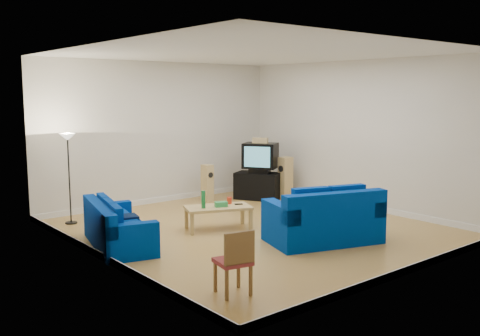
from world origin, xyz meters
TOP-DOWN VIEW (x-y plane):
  - room at (0.00, 0.00)m, footprint 6.01×6.51m
  - sofa_three_seat at (-2.48, 0.58)m, footprint 1.24×2.03m
  - sofa_loveseat at (0.34, -1.43)m, footprint 2.06×1.54m
  - coffee_table at (-0.52, 0.40)m, footprint 1.33×1.00m
  - bottle at (-0.82, 0.44)m, footprint 0.10×0.10m
  - tissue_box at (-0.50, 0.33)m, footprint 0.26×0.20m
  - red_canister at (-0.22, 0.45)m, footprint 0.12×0.12m
  - remote at (-0.13, 0.28)m, footprint 0.15×0.11m
  - tv_stand at (1.94, 2.10)m, footprint 1.00×1.18m
  - av_receiver at (1.95, 2.05)m, footprint 0.59×0.60m
  - television at (1.99, 2.07)m, footprint 0.89×0.95m
  - centre_speaker at (1.99, 2.08)m, footprint 0.33×0.38m
  - speaker_left at (0.85, 2.63)m, footprint 0.20×0.27m
  - speaker_right at (2.45, 1.69)m, footprint 0.32×0.24m
  - floor_lamp at (-2.45, 2.56)m, footprint 0.30×0.30m
  - dining_chair at (-2.32, -2.34)m, footprint 0.48×0.48m

SIDE VIEW (x-z plane):
  - sofa_three_seat at x=-2.48m, z-range -0.09..0.64m
  - tv_stand at x=1.94m, z-range 0.00..0.63m
  - sofa_loveseat at x=0.34m, z-range -0.11..0.81m
  - coffee_table at x=-0.52m, z-range 0.16..0.60m
  - speaker_left at x=0.85m, z-range 0.00..0.86m
  - remote at x=-0.13m, z-range 0.43..0.45m
  - dining_chair at x=-2.32m, z-range 0.05..0.89m
  - tissue_box at x=-0.50m, z-range 0.43..0.53m
  - red_canister at x=-0.22m, z-range 0.43..0.56m
  - speaker_right at x=2.45m, z-range 0.00..1.00m
  - bottle at x=-0.82m, z-range 0.43..0.75m
  - av_receiver at x=1.95m, z-range 0.63..0.74m
  - television at x=1.99m, z-range 0.74..1.33m
  - centre_speaker at x=1.99m, z-range 1.33..1.46m
  - floor_lamp at x=-2.45m, z-range 0.57..2.31m
  - room at x=0.00m, z-range -0.06..3.15m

